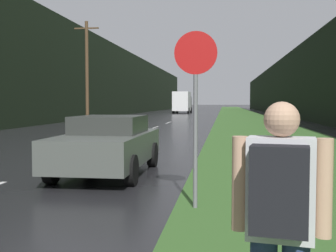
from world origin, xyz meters
name	(u,v)px	position (x,y,z in m)	size (l,w,h in m)	color
grass_verge	(247,120)	(6.83, 40.00, 0.01)	(6.00, 240.00, 0.02)	#386028
lane_stripe_c	(88,152)	(0.00, 12.89, 0.00)	(0.12, 3.00, 0.01)	silver
lane_stripe_d	(132,136)	(0.00, 19.89, 0.00)	(0.12, 3.00, 0.01)	silver
lane_stripe_e	(155,127)	(0.00, 26.89, 0.00)	(0.12, 3.00, 0.01)	silver
lane_stripe_f	(168,123)	(0.00, 33.89, 0.00)	(0.12, 3.00, 0.01)	silver
treeline_far_side	(107,80)	(-9.83, 50.00, 4.45)	(2.00, 140.00, 8.89)	black
treeline_near_side	(295,86)	(12.83, 50.00, 3.66)	(2.00, 140.00, 7.32)	black
utility_pole_far	(87,72)	(-5.28, 28.69, 3.89)	(1.80, 0.24, 7.52)	#4C3823
stop_sign	(196,101)	(4.16, 5.66, 1.71)	(0.67, 0.07, 2.79)	slate
hitchhiker_with_backpack	(280,222)	(4.94, 1.62, 0.97)	(0.58, 0.46, 1.69)	navy
car_passing_near	(108,144)	(1.91, 8.65, 0.70)	(1.88, 4.14, 1.36)	#4C514C
delivery_truck	(182,102)	(-1.91, 65.11, 1.75)	(2.56, 7.91, 3.32)	gray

